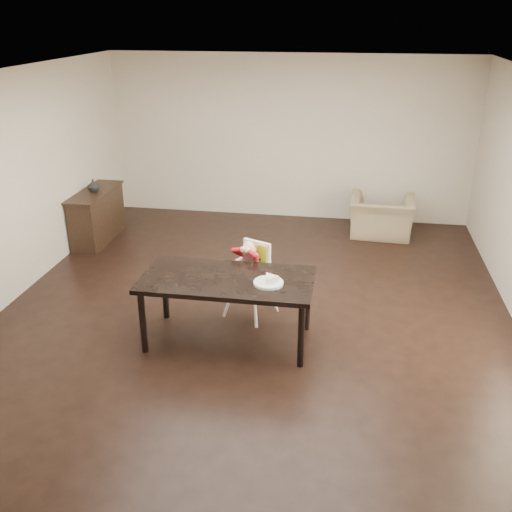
{
  "coord_description": "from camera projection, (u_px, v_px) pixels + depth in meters",
  "views": [
    {
      "loc": [
        0.99,
        -5.9,
        3.32
      ],
      "look_at": [
        0.06,
        -0.25,
        0.84
      ],
      "focal_mm": 40.0,
      "sensor_mm": 36.0,
      "label": 1
    }
  ],
  "objects": [
    {
      "name": "dining_table",
      "position": [
        227.0,
        284.0,
        5.97
      ],
      "size": [
        1.8,
        0.9,
        0.75
      ],
      "color": "black",
      "rests_on": "ground"
    },
    {
      "name": "plate",
      "position": [
        269.0,
        281.0,
        5.79
      ],
      "size": [
        0.36,
        0.36,
        0.09
      ],
      "rotation": [
        0.0,
        0.0,
        0.21
      ],
      "color": "white",
      "rests_on": "dining_table"
    },
    {
      "name": "room_walls",
      "position": [
        254.0,
        159.0,
        6.07
      ],
      "size": [
        6.02,
        7.02,
        2.71
      ],
      "color": "beige",
      "rests_on": "ground"
    },
    {
      "name": "high_chair",
      "position": [
        252.0,
        263.0,
        6.51
      ],
      "size": [
        0.51,
        0.51,
        0.93
      ],
      "rotation": [
        0.0,
        0.0,
        -0.41
      ],
      "color": "white",
      "rests_on": "ground"
    },
    {
      "name": "armchair",
      "position": [
        382.0,
        210.0,
        8.94
      ],
      "size": [
        1.0,
        0.68,
        0.85
      ],
      "primitive_type": "imported",
      "rotation": [
        0.0,
        0.0,
        3.08
      ],
      "color": "#94825E",
      "rests_on": "ground"
    },
    {
      "name": "ground",
      "position": [
        255.0,
        312.0,
        6.81
      ],
      "size": [
        7.0,
        7.0,
        0.0
      ],
      "primitive_type": "plane",
      "color": "black",
      "rests_on": "ground"
    },
    {
      "name": "sideboard",
      "position": [
        97.0,
        216.0,
        8.78
      ],
      "size": [
        0.44,
        1.26,
        0.79
      ],
      "color": "black",
      "rests_on": "ground"
    },
    {
      "name": "vase",
      "position": [
        93.0,
        186.0,
        8.58
      ],
      "size": [
        0.22,
        0.22,
        0.18
      ],
      "primitive_type": "imported",
      "rotation": [
        0.0,
        0.0,
        -0.24
      ],
      "color": "#99999E",
      "rests_on": "sideboard"
    }
  ]
}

